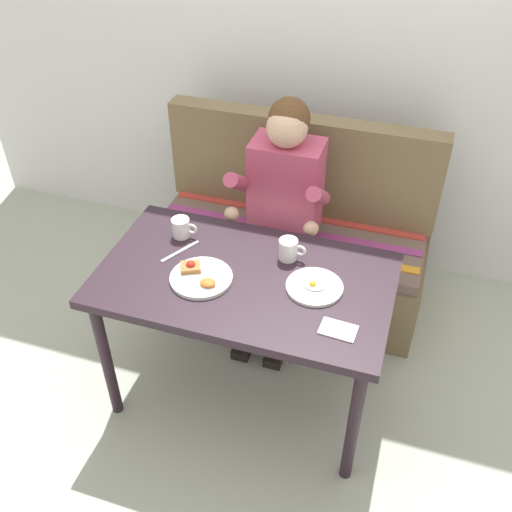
{
  "coord_description": "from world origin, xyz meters",
  "views": [
    {
      "loc": [
        0.59,
        -1.68,
        2.27
      ],
      "look_at": [
        0.0,
        0.15,
        0.72
      ],
      "focal_mm": 40.76,
      "sensor_mm": 36.0,
      "label": 1
    }
  ],
  "objects_px": {
    "coffee_mug_second": "(289,249)",
    "napkin": "(338,330)",
    "plate_eggs": "(314,287)",
    "coffee_mug": "(181,227)",
    "person": "(282,198)",
    "table": "(245,291)",
    "couch": "(290,244)",
    "plate_breakfast": "(200,277)",
    "knife": "(180,251)"
  },
  "relations": [
    {
      "from": "plate_eggs",
      "to": "knife",
      "type": "height_order",
      "value": "plate_eggs"
    },
    {
      "from": "plate_eggs",
      "to": "napkin",
      "type": "bearing_deg",
      "value": -55.27
    },
    {
      "from": "table",
      "to": "plate_breakfast",
      "type": "bearing_deg",
      "value": -157.02
    },
    {
      "from": "coffee_mug",
      "to": "knife",
      "type": "distance_m",
      "value": 0.12
    },
    {
      "from": "plate_breakfast",
      "to": "plate_eggs",
      "type": "relative_size",
      "value": 1.11
    },
    {
      "from": "couch",
      "to": "napkin",
      "type": "bearing_deg",
      "value": -65.92
    },
    {
      "from": "plate_eggs",
      "to": "plate_breakfast",
      "type": "bearing_deg",
      "value": -169.27
    },
    {
      "from": "person",
      "to": "coffee_mug",
      "type": "height_order",
      "value": "person"
    },
    {
      "from": "plate_breakfast",
      "to": "coffee_mug",
      "type": "distance_m",
      "value": 0.31
    },
    {
      "from": "table",
      "to": "napkin",
      "type": "xyz_separation_m",
      "value": [
        0.42,
        -0.18,
        0.09
      ]
    },
    {
      "from": "knife",
      "to": "plate_eggs",
      "type": "bearing_deg",
      "value": 22.94
    },
    {
      "from": "napkin",
      "to": "table",
      "type": "bearing_deg",
      "value": 156.74
    },
    {
      "from": "plate_breakfast",
      "to": "plate_eggs",
      "type": "height_order",
      "value": "plate_breakfast"
    },
    {
      "from": "plate_breakfast",
      "to": "plate_eggs",
      "type": "bearing_deg",
      "value": 10.73
    },
    {
      "from": "table",
      "to": "person",
      "type": "relative_size",
      "value": 0.99
    },
    {
      "from": "plate_breakfast",
      "to": "napkin",
      "type": "xyz_separation_m",
      "value": [
        0.59,
        -0.11,
        -0.01
      ]
    },
    {
      "from": "table",
      "to": "person",
      "type": "distance_m",
      "value": 0.6
    },
    {
      "from": "coffee_mug_second",
      "to": "plate_eggs",
      "type": "bearing_deg",
      "value": -45.8
    },
    {
      "from": "coffee_mug",
      "to": "napkin",
      "type": "xyz_separation_m",
      "value": [
        0.77,
        -0.36,
        -0.04
      ]
    },
    {
      "from": "table",
      "to": "coffee_mug_second",
      "type": "relative_size",
      "value": 10.17
    },
    {
      "from": "table",
      "to": "couch",
      "type": "distance_m",
      "value": 0.83
    },
    {
      "from": "couch",
      "to": "person",
      "type": "relative_size",
      "value": 1.19
    },
    {
      "from": "couch",
      "to": "napkin",
      "type": "relative_size",
      "value": 10.73
    },
    {
      "from": "plate_breakfast",
      "to": "coffee_mug_second",
      "type": "xyz_separation_m",
      "value": [
        0.3,
        0.24,
        0.04
      ]
    },
    {
      "from": "coffee_mug",
      "to": "knife",
      "type": "relative_size",
      "value": 0.59
    },
    {
      "from": "couch",
      "to": "coffee_mug_second",
      "type": "height_order",
      "value": "couch"
    },
    {
      "from": "table",
      "to": "person",
      "type": "height_order",
      "value": "person"
    },
    {
      "from": "coffee_mug_second",
      "to": "napkin",
      "type": "height_order",
      "value": "coffee_mug_second"
    },
    {
      "from": "napkin",
      "to": "knife",
      "type": "distance_m",
      "value": 0.78
    },
    {
      "from": "couch",
      "to": "plate_eggs",
      "type": "xyz_separation_m",
      "value": [
        0.29,
        -0.75,
        0.41
      ]
    },
    {
      "from": "plate_breakfast",
      "to": "coffee_mug",
      "type": "height_order",
      "value": "coffee_mug"
    },
    {
      "from": "coffee_mug_second",
      "to": "napkin",
      "type": "relative_size",
      "value": 0.88
    },
    {
      "from": "table",
      "to": "couch",
      "type": "bearing_deg",
      "value": 90.0
    },
    {
      "from": "knife",
      "to": "person",
      "type": "bearing_deg",
      "value": 87.68
    },
    {
      "from": "coffee_mug",
      "to": "person",
      "type": "bearing_deg",
      "value": 50.52
    },
    {
      "from": "plate_eggs",
      "to": "coffee_mug",
      "type": "xyz_separation_m",
      "value": [
        -0.64,
        0.16,
        0.04
      ]
    },
    {
      "from": "plate_breakfast",
      "to": "couch",
      "type": "bearing_deg",
      "value": 78.77
    },
    {
      "from": "table",
      "to": "knife",
      "type": "xyz_separation_m",
      "value": [
        -0.31,
        0.07,
        0.08
      ]
    },
    {
      "from": "table",
      "to": "coffee_mug_second",
      "type": "bearing_deg",
      "value": 50.71
    },
    {
      "from": "couch",
      "to": "coffee_mug",
      "type": "xyz_separation_m",
      "value": [
        -0.35,
        -0.59,
        0.45
      ]
    },
    {
      "from": "person",
      "to": "knife",
      "type": "bearing_deg",
      "value": -120.08
    },
    {
      "from": "person",
      "to": "plate_eggs",
      "type": "relative_size",
      "value": 5.32
    },
    {
      "from": "table",
      "to": "plate_breakfast",
      "type": "distance_m",
      "value": 0.2
    },
    {
      "from": "coffee_mug_second",
      "to": "napkin",
      "type": "distance_m",
      "value": 0.45
    },
    {
      "from": "table",
      "to": "plate_eggs",
      "type": "distance_m",
      "value": 0.3
    },
    {
      "from": "person",
      "to": "napkin",
      "type": "distance_m",
      "value": 0.88
    },
    {
      "from": "couch",
      "to": "plate_breakfast",
      "type": "bearing_deg",
      "value": -101.23
    },
    {
      "from": "plate_eggs",
      "to": "coffee_mug_second",
      "type": "distance_m",
      "value": 0.22
    },
    {
      "from": "plate_eggs",
      "to": "coffee_mug",
      "type": "distance_m",
      "value": 0.66
    },
    {
      "from": "plate_eggs",
      "to": "napkin",
      "type": "xyz_separation_m",
      "value": [
        0.14,
        -0.2,
        -0.01
      ]
    }
  ]
}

